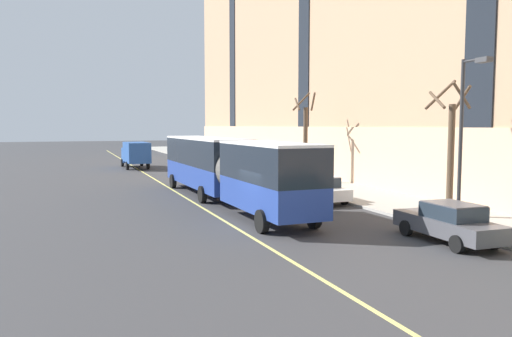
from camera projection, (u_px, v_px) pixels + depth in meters
ground_plane at (263, 226)px, 22.40m from camera, size 260.00×260.00×0.00m
sidewalk at (398, 203)px, 28.57m from camera, size 5.43×160.00×0.15m
city_bus at (225, 166)px, 28.88m from camera, size 3.23×19.89×3.73m
parked_car_white_0 at (319, 189)px, 29.35m from camera, size 2.05×4.75×1.56m
parked_car_darkgray_3 at (449, 222)px, 19.22m from camera, size 1.98×4.77×1.56m
parked_car_darkgray_4 at (263, 176)px, 37.11m from camera, size 2.04×4.43×1.56m
parked_car_navy_5 at (210, 162)px, 50.63m from camera, size 2.00×4.30×1.56m
parked_car_white_6 at (238, 169)px, 43.01m from camera, size 2.04×4.48×1.56m
box_truck at (136, 153)px, 52.49m from camera, size 2.41×7.11×2.76m
street_tree_mid_block at (450, 147)px, 23.82m from camera, size 1.93×1.65×6.62m
street_tree_far_uptown at (305, 138)px, 38.23m from camera, size 1.66×1.62×6.94m
street_lamp at (465, 126)px, 20.74m from camera, size 0.36×1.48×7.10m
fire_hydrant at (238, 167)px, 48.13m from camera, size 0.42×0.24×0.72m
lane_centerline at (217, 217)px, 24.74m from camera, size 0.16×140.00×0.01m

